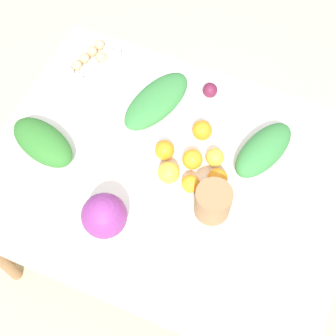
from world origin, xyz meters
The scene contains 16 objects.
ground_plane centered at (0.00, 0.00, 0.00)m, with size 8.00×8.00×0.00m, color #C6B289.
dining_table centered at (0.00, 0.00, 0.63)m, with size 1.33×1.02×0.72m.
cabbage_purple centered at (0.11, 0.28, 0.79)m, with size 0.15×0.15×0.15m, color #7A2D75.
egg_carton centered at (0.47, -0.30, 0.76)m, with size 0.17×0.29×0.09m.
paper_bag centered at (-0.20, 0.08, 0.78)m, with size 0.13×0.13×0.13m, color olive.
greens_bunch_kale centered at (-0.30, -0.19, 0.76)m, with size 0.29×0.13×0.10m, color #337538.
greens_bunch_chard centered at (0.15, -0.25, 0.75)m, with size 0.34×0.15×0.07m, color #337538.
greens_bunch_beet_tops centered at (0.46, 0.09, 0.77)m, with size 0.28×0.14×0.10m, color #2D6B28.
beet_root centered at (-0.02, -0.38, 0.75)m, with size 0.06×0.06×0.06m, color #5B1933.
orange_0 centered at (-0.07, -0.06, 0.75)m, with size 0.08×0.08×0.08m, color orange.
orange_1 centered at (-0.06, -0.19, 0.76)m, with size 0.08×0.08×0.08m, color orange.
orange_2 centered at (-0.01, 0.03, 0.76)m, with size 0.08×0.08×0.08m, color #F9A833.
orange_3 centered at (-0.14, -0.10, 0.75)m, with size 0.07×0.07×0.07m, color #F9A833.
orange_4 centered at (0.04, -0.06, 0.75)m, with size 0.07×0.07×0.07m, color orange.
orange_5 centered at (-0.10, 0.03, 0.75)m, with size 0.07×0.07×0.07m, color orange.
orange_6 centered at (-0.18, -0.02, 0.75)m, with size 0.07×0.07×0.07m, color orange.
Camera 1 is at (-0.31, 0.75, 2.23)m, focal length 50.00 mm.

